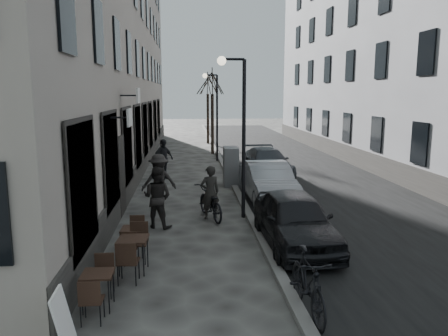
{
  "coord_description": "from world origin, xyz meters",
  "views": [
    {
      "loc": [
        -1.79,
        -7.58,
        3.99
      ],
      "look_at": [
        -0.71,
        5.05,
        1.8
      ],
      "focal_mm": 35.0,
      "sensor_mm": 36.0,
      "label": 1
    }
  ],
  "objects": [
    {
      "name": "pedestrian_near",
      "position": [
        -2.69,
        5.18,
        0.93
      ],
      "size": [
        1.1,
        1.0,
        1.85
      ],
      "primitive_type": "imported",
      "rotation": [
        0.0,
        0.0,
        2.74
      ],
      "color": "black",
      "rests_on": "ground"
    },
    {
      "name": "building_right",
      "position": [
        9.5,
        16.5,
        8.0
      ],
      "size": [
        4.0,
        35.0,
        16.0
      ],
      "primitive_type": "cube",
      "color": "gray",
      "rests_on": "ground"
    },
    {
      "name": "cyclist_rider",
      "position": [
        -1.08,
        5.97,
        0.86
      ],
      "size": [
        0.72,
        0.57,
        1.72
      ],
      "primitive_type": "imported",
      "rotation": [
        0.0,
        0.0,
        3.42
      ],
      "color": "black",
      "rests_on": "ground"
    },
    {
      "name": "bicycle",
      "position": [
        -1.08,
        5.97,
        0.53
      ],
      "size": [
        1.23,
        2.12,
        1.05
      ],
      "primitive_type": "imported",
      "rotation": [
        0.0,
        0.0,
        3.42
      ],
      "color": "black",
      "rests_on": "ground"
    },
    {
      "name": "car_mid",
      "position": [
        1.19,
        8.05,
        0.72
      ],
      "size": [
        1.68,
        4.44,
        1.45
      ],
      "primitive_type": "imported",
      "rotation": [
        0.0,
        0.0,
        0.03
      ],
      "color": "gray",
      "rests_on": "ground"
    },
    {
      "name": "bistro_set_b",
      "position": [
        -3.03,
        1.89,
        0.48
      ],
      "size": [
        0.69,
        1.61,
        0.94
      ],
      "rotation": [
        0.0,
        0.0,
        -0.07
      ],
      "color": "black",
      "rests_on": "ground"
    },
    {
      "name": "car_far",
      "position": [
        2.08,
        13.03,
        0.66
      ],
      "size": [
        2.12,
        4.67,
        1.33
      ],
      "primitive_type": "imported",
      "rotation": [
        0.0,
        0.0,
        0.06
      ],
      "color": "#33373C",
      "rests_on": "ground"
    },
    {
      "name": "moped",
      "position": [
        0.35,
        -0.33,
        0.59
      ],
      "size": [
        0.61,
        1.99,
        1.18
      ],
      "primitive_type": "imported",
      "rotation": [
        0.0,
        0.0,
        0.03
      ],
      "color": "black",
      "rests_on": "ground"
    },
    {
      "name": "bistro_set_a",
      "position": [
        -3.48,
        0.22,
        0.43
      ],
      "size": [
        0.57,
        1.4,
        0.83
      ],
      "rotation": [
        0.0,
        0.0,
        -0.01
      ],
      "color": "black",
      "rests_on": "ground"
    },
    {
      "name": "pedestrian_mid",
      "position": [
        -2.79,
        7.6,
        0.94
      ],
      "size": [
        1.35,
        0.96,
        1.88
      ],
      "primitive_type": "imported",
      "rotation": [
        0.0,
        0.0,
        3.38
      ],
      "color": "#2A2725",
      "rests_on": "ground"
    },
    {
      "name": "kerb",
      "position": [
        0.2,
        16.0,
        0.06
      ],
      "size": [
        0.25,
        60.0,
        0.12
      ],
      "primitive_type": "cube",
      "color": "slate",
      "rests_on": "ground"
    },
    {
      "name": "sign_board",
      "position": [
        -3.66,
        -1.33,
        0.43
      ],
      "size": [
        0.38,
        0.63,
        1.07
      ],
      "rotation": [
        0.0,
        0.0,
        0.04
      ],
      "color": "black",
      "rests_on": "ground"
    },
    {
      "name": "utility_cabinet",
      "position": [
        0.1,
        10.99,
        0.84
      ],
      "size": [
        0.64,
        1.13,
        1.67
      ],
      "primitive_type": "cube",
      "rotation": [
        0.0,
        0.0,
        -0.02
      ],
      "color": "slate",
      "rests_on": "ground"
    },
    {
      "name": "tree_far",
      "position": [
        -0.1,
        27.0,
        4.66
      ],
      "size": [
        2.4,
        2.4,
        5.7
      ],
      "color": "black",
      "rests_on": "ground"
    },
    {
      "name": "road",
      "position": [
        3.85,
        16.0,
        0.0
      ],
      "size": [
        7.3,
        60.0,
        0.0
      ],
      "primitive_type": "cube",
      "color": "black",
      "rests_on": "ground"
    },
    {
      "name": "building_left",
      "position": [
        -6.0,
        16.5,
        8.0
      ],
      "size": [
        4.0,
        35.0,
        16.0
      ],
      "primitive_type": "cube",
      "color": "gray",
      "rests_on": "ground"
    },
    {
      "name": "streetlamp_near",
      "position": [
        -0.17,
        6.0,
        3.16
      ],
      "size": [
        0.9,
        0.28,
        5.09
      ],
      "color": "black",
      "rests_on": "ground"
    },
    {
      "name": "car_near",
      "position": [
        1.0,
        3.25,
        0.72
      ],
      "size": [
        1.78,
        4.24,
        1.43
      ],
      "primitive_type": "imported",
      "rotation": [
        0.0,
        0.0,
        0.02
      ],
      "color": "black",
      "rests_on": "ground"
    },
    {
      "name": "streetlamp_far",
      "position": [
        -0.17,
        18.0,
        3.16
      ],
      "size": [
        0.9,
        0.28,
        5.09
      ],
      "color": "black",
      "rests_on": "ground"
    },
    {
      "name": "tree_near",
      "position": [
        -0.1,
        21.0,
        4.66
      ],
      "size": [
        2.4,
        2.4,
        5.7
      ],
      "color": "black",
      "rests_on": "ground"
    },
    {
      "name": "ground",
      "position": [
        0.0,
        0.0,
        0.0
      ],
      "size": [
        120.0,
        120.0,
        0.0
      ],
      "primitive_type": "plane",
      "color": "#353330",
      "rests_on": "ground"
    },
    {
      "name": "pedestrian_far",
      "position": [
        -2.9,
        12.66,
        0.94
      ],
      "size": [
        1.14,
        1.05,
        1.88
      ],
      "primitive_type": "imported",
      "rotation": [
        0.0,
        0.0,
        0.68
      ],
      "color": "black",
      "rests_on": "ground"
    },
    {
      "name": "bistro_set_c",
      "position": [
        -3.15,
        2.91,
        0.43
      ],
      "size": [
        0.6,
        1.42,
        0.83
      ],
      "rotation": [
        0.0,
        0.0,
        -0.04
      ],
      "color": "black",
      "rests_on": "ground"
    }
  ]
}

